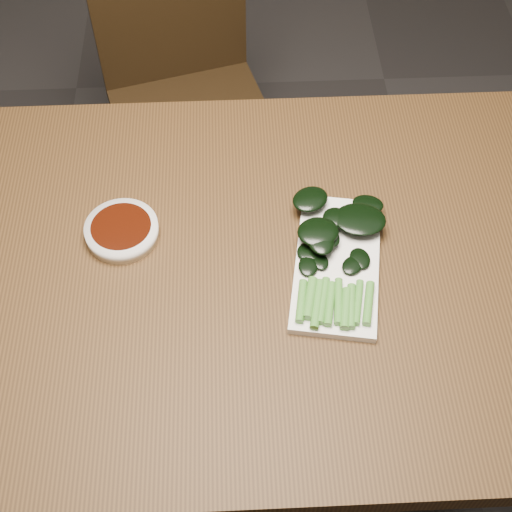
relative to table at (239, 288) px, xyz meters
name	(u,v)px	position (x,y,z in m)	size (l,w,h in m)	color
ground	(244,437)	(0.00, 0.00, -0.68)	(6.00, 6.00, 0.00)	#2C2929
table	(239,288)	(0.00, 0.00, 0.00)	(1.40, 0.80, 0.75)	#422A13
chair_far	(185,87)	(-0.12, 0.75, -0.19)	(0.47, 0.47, 0.89)	black
sauce_bowl	(122,231)	(-0.19, 0.07, 0.09)	(0.12, 0.12, 0.03)	white
serving_plate	(337,264)	(0.16, -0.01, 0.08)	(0.18, 0.29, 0.01)	white
gai_lan	(333,248)	(0.16, 0.01, 0.10)	(0.17, 0.29, 0.03)	#4B9232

